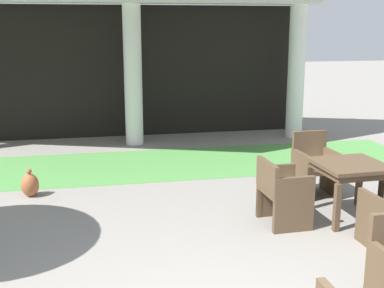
{
  "coord_description": "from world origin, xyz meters",
  "views": [
    {
      "loc": [
        -0.9,
        -2.6,
        2.48
      ],
      "look_at": [
        0.23,
        2.98,
        1.13
      ],
      "focal_mm": 47.42,
      "sensor_mm": 36.0,
      "label": 1
    }
  ],
  "objects_px": {
    "patio_chair_mid_right_west": "(282,192)",
    "patio_chair_mid_right_north": "(315,167)",
    "patio_table_mid_right": "(351,171)",
    "terracotta_urn": "(30,185)"
  },
  "relations": [
    {
      "from": "patio_table_mid_right",
      "to": "patio_chair_mid_right_north",
      "type": "xyz_separation_m",
      "value": [
        -0.04,
        0.95,
        -0.21
      ]
    },
    {
      "from": "patio_chair_mid_right_north",
      "to": "patio_chair_mid_right_west",
      "type": "relative_size",
      "value": 1.11
    },
    {
      "from": "patio_chair_mid_right_west",
      "to": "patio_chair_mid_right_north",
      "type": "bearing_deg",
      "value": 135.23
    },
    {
      "from": "patio_table_mid_right",
      "to": "patio_chair_mid_right_west",
      "type": "bearing_deg",
      "value": -177.74
    },
    {
      "from": "patio_table_mid_right",
      "to": "terracotta_urn",
      "type": "distance_m",
      "value": 4.54
    },
    {
      "from": "patio_table_mid_right",
      "to": "terracotta_urn",
      "type": "relative_size",
      "value": 2.07
    },
    {
      "from": "patio_table_mid_right",
      "to": "patio_chair_mid_right_west",
      "type": "relative_size",
      "value": 1.06
    },
    {
      "from": "patio_table_mid_right",
      "to": "terracotta_urn",
      "type": "height_order",
      "value": "patio_table_mid_right"
    },
    {
      "from": "patio_table_mid_right",
      "to": "terracotta_urn",
      "type": "bearing_deg",
      "value": 157.97
    },
    {
      "from": "patio_chair_mid_right_west",
      "to": "terracotta_urn",
      "type": "xyz_separation_m",
      "value": [
        -3.25,
        1.73,
        -0.24
      ]
    }
  ]
}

